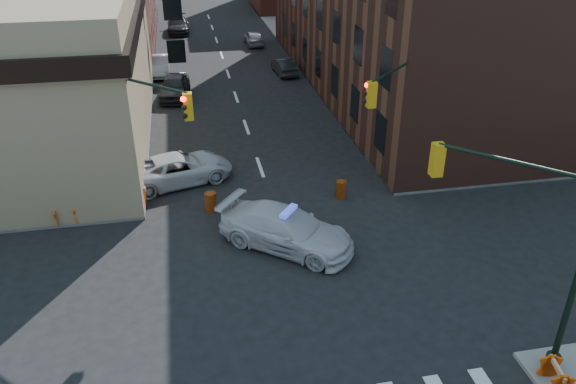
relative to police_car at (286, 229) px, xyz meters
name	(u,v)px	position (x,y,z in m)	size (l,w,h in m)	color
ground	(298,276)	(0.03, -2.15, -0.85)	(140.00, 140.00, 0.00)	black
sidewalk_ne	(461,46)	(23.03, 30.60, -0.77)	(34.00, 54.50, 0.15)	gray
signal_pole_se	(545,237)	(6.07, -7.68, 3.77)	(5.40, 5.27, 8.00)	black
signal_pole_nw	(136,133)	(-5.82, 3.18, 3.49)	(3.58, 3.67, 8.00)	black
signal_pole_ne	(400,114)	(5.87, 3.20, 3.49)	(3.67, 3.58, 8.00)	black
tree_ne_near	(324,32)	(7.53, 23.85, 2.64)	(3.00, 3.00, 4.85)	black
tree_ne_far	(302,13)	(7.53, 31.85, 2.64)	(3.00, 3.00, 4.85)	black
police_car	(286,229)	(0.00, 0.00, 0.00)	(2.38, 5.84, 1.70)	silver
pickup	(179,169)	(-4.30, 6.91, -0.08)	(2.54, 5.52, 1.53)	silver
parked_car_wnear	(174,86)	(-4.32, 20.61, -0.02)	(1.95, 4.86, 1.66)	black
parked_car_wfar	(159,65)	(-5.47, 26.72, -0.10)	(1.58, 4.53, 1.49)	#95989D
parked_car_wdeep	(178,25)	(-3.63, 42.07, -0.07)	(2.19, 5.38, 1.56)	black
parked_car_enear	(284,66)	(4.57, 24.93, -0.20)	(1.38, 3.96, 1.30)	black
parked_car_efar	(254,38)	(3.45, 35.15, -0.17)	(1.59, 3.96, 1.35)	gray
pedestrian_a	(108,177)	(-7.66, 5.85, 0.26)	(0.70, 0.46, 1.92)	black
pedestrian_b	(52,201)	(-9.88, 3.85, 0.29)	(0.96, 0.75, 1.97)	black
pedestrian_c	(66,173)	(-9.78, 7.03, 0.12)	(0.96, 0.40, 1.64)	#1C232B
barrel_road	(341,189)	(3.43, 3.72, -0.40)	(0.50, 0.50, 0.89)	orange
barrel_bank	(211,202)	(-2.92, 3.59, -0.37)	(0.54, 0.54, 0.96)	#BF4909
barricade_se_b	(555,376)	(6.43, -9.15, -0.30)	(1.07, 0.54, 0.80)	#E1560A
barricade_nw_a	(133,197)	(-6.47, 4.52, -0.22)	(1.29, 0.64, 0.96)	#C65109
barricade_nw_b	(65,215)	(-9.41, 3.55, -0.29)	(1.08, 0.54, 0.81)	#CA4709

